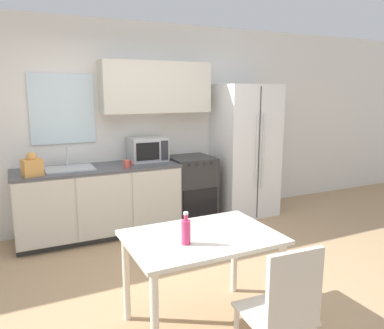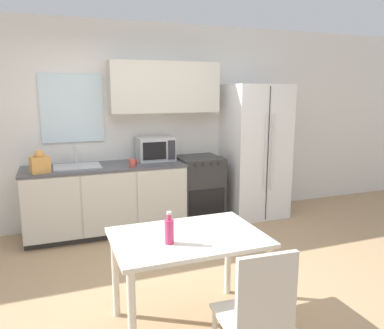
# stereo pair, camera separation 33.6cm
# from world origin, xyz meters

# --- Properties ---
(ground_plane) EXTENTS (12.00, 12.00, 0.00)m
(ground_plane) POSITION_xyz_m (0.00, 0.00, 0.00)
(ground_plane) COLOR tan
(wall_back) EXTENTS (12.00, 0.38, 2.70)m
(wall_back) POSITION_xyz_m (0.05, 1.93, 1.42)
(wall_back) COLOR silver
(wall_back) RESTS_ON ground_plane
(kitchen_counter) EXTENTS (1.99, 0.68, 0.89)m
(kitchen_counter) POSITION_xyz_m (-0.44, 1.60, 0.45)
(kitchen_counter) COLOR #333333
(kitchen_counter) RESTS_ON ground_plane
(oven_range) EXTENTS (0.59, 0.62, 0.91)m
(oven_range) POSITION_xyz_m (0.85, 1.62, 0.45)
(oven_range) COLOR #2D2D2D
(oven_range) RESTS_ON ground_plane
(refrigerator) EXTENTS (0.83, 0.74, 1.90)m
(refrigerator) POSITION_xyz_m (1.70, 1.57, 0.95)
(refrigerator) COLOR white
(refrigerator) RESTS_ON ground_plane
(kitchen_sink) EXTENTS (0.55, 0.41, 0.25)m
(kitchen_sink) POSITION_xyz_m (-0.77, 1.60, 0.90)
(kitchen_sink) COLOR #B7BABC
(kitchen_sink) RESTS_ON kitchen_counter
(microwave) EXTENTS (0.48, 0.36, 0.32)m
(microwave) POSITION_xyz_m (0.25, 1.72, 1.04)
(microwave) COLOR #B7BABC
(microwave) RESTS_ON kitchen_counter
(coffee_mug) EXTENTS (0.11, 0.08, 0.10)m
(coffee_mug) POSITION_xyz_m (-0.13, 1.38, 0.94)
(coffee_mug) COLOR #BF4C3F
(coffee_mug) RESTS_ON kitchen_counter
(grocery_bag_0) EXTENTS (0.24, 0.21, 0.27)m
(grocery_bag_0) POSITION_xyz_m (-1.19, 1.42, 1.00)
(grocery_bag_0) COLOR #DB994C
(grocery_bag_0) RESTS_ON kitchen_counter
(dining_table) EXTENTS (1.12, 0.77, 0.74)m
(dining_table) POSITION_xyz_m (-0.14, -0.62, 0.63)
(dining_table) COLOR beige
(dining_table) RESTS_ON ground_plane
(dining_chair_near) EXTENTS (0.42, 0.42, 0.93)m
(dining_chair_near) POSITION_xyz_m (0.03, -1.39, 0.54)
(dining_chair_near) COLOR beige
(dining_chair_near) RESTS_ON ground_plane
(drink_bottle) EXTENTS (0.07, 0.07, 0.23)m
(drink_bottle) POSITION_xyz_m (-0.31, -0.72, 0.84)
(drink_bottle) COLOR #DB386B
(drink_bottle) RESTS_ON dining_table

